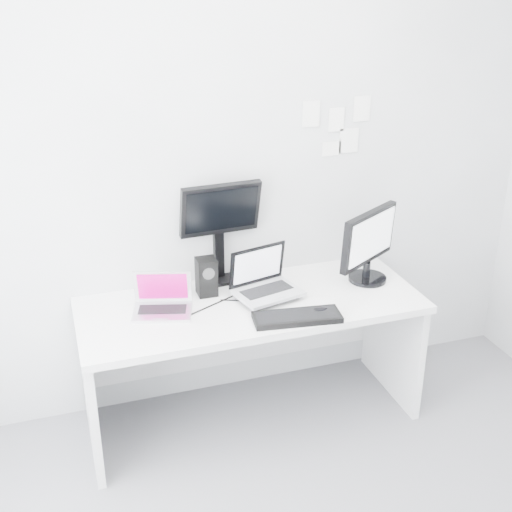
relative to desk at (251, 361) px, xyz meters
The scene contains 14 objects.
back_wall 1.05m from the desk, 90.00° to the left, with size 3.60×3.60×0.00m, color silver.
desk is the anchor object (origin of this frame).
macbook 0.67m from the desk, behind, with size 0.29×0.22×0.22m, color silver.
speaker 0.53m from the desk, 140.41° to the left, with size 0.10×0.10×0.21m, color black.
dell_laptop 0.51m from the desk, ahead, with size 0.33×0.26×0.28m, color #AAABB0.
rear_monitor 0.73m from the desk, 105.23° to the left, with size 0.44×0.16×0.60m, color black.
samsung_monitor 0.91m from the desk, ahead, with size 0.46×0.21×0.42m, color black.
keyboard 0.48m from the desk, 57.85° to the right, with size 0.44×0.16×0.03m, color black.
mouse 0.54m from the desk, 38.57° to the right, with size 0.11×0.07×0.03m, color black.
wall_note_0 1.38m from the desk, 37.40° to the left, with size 0.10×0.00×0.14m, color white.
wall_note_1 1.40m from the desk, 29.83° to the left, with size 0.09×0.00×0.13m, color white.
wall_note_2 1.51m from the desk, 24.64° to the left, with size 0.10×0.00×0.14m, color white.
wall_note_3 1.25m from the desk, 30.67° to the left, with size 0.11×0.00×0.08m, color white.
wall_note_4 1.33m from the desk, 26.79° to the left, with size 0.12×0.00×0.14m, color white.
Camera 1 is at (-0.94, -1.69, 2.35)m, focal length 46.57 mm.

